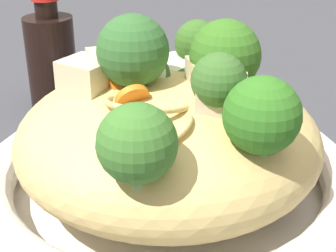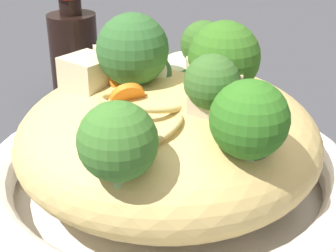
# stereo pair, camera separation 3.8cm
# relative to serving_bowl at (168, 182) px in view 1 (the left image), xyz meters

# --- Properties ---
(ground_plane) EXTENTS (3.00, 3.00, 0.00)m
(ground_plane) POSITION_rel_serving_bowl_xyz_m (0.00, 0.00, -0.02)
(ground_plane) COLOR #393A40
(serving_bowl) EXTENTS (0.29, 0.29, 0.05)m
(serving_bowl) POSITION_rel_serving_bowl_xyz_m (0.00, 0.00, 0.00)
(serving_bowl) COLOR white
(serving_bowl) RESTS_ON ground_plane
(noodle_heap) EXTENTS (0.23, 0.23, 0.10)m
(noodle_heap) POSITION_rel_serving_bowl_xyz_m (-0.00, 0.00, 0.04)
(noodle_heap) COLOR tan
(noodle_heap) RESTS_ON serving_bowl
(broccoli_florets) EXTENTS (0.18, 0.14, 0.08)m
(broccoli_florets) POSITION_rel_serving_bowl_xyz_m (-0.03, -0.01, 0.10)
(broccoli_florets) COLOR #97B170
(broccoli_florets) RESTS_ON serving_bowl
(carrot_coins) EXTENTS (0.13, 0.07, 0.03)m
(carrot_coins) POSITION_rel_serving_bowl_xyz_m (-0.01, 0.02, 0.08)
(carrot_coins) COLOR orange
(carrot_coins) RESTS_ON serving_bowl
(zucchini_slices) EXTENTS (0.14, 0.10, 0.04)m
(zucchini_slices) POSITION_rel_serving_bowl_xyz_m (-0.01, -0.02, 0.08)
(zucchini_slices) COLOR beige
(zucchini_slices) RESTS_ON serving_bowl
(chicken_chunks) EXTENTS (0.12, 0.13, 0.03)m
(chicken_chunks) POSITION_rel_serving_bowl_xyz_m (-0.00, 0.01, 0.09)
(chicken_chunks) COLOR beige
(chicken_chunks) RESTS_ON serving_bowl
(soy_sauce_bottle) EXTENTS (0.05, 0.05, 0.13)m
(soy_sauce_bottle) POSITION_rel_serving_bowl_xyz_m (0.22, 0.10, 0.03)
(soy_sauce_bottle) COLOR black
(soy_sauce_bottle) RESTS_ON ground_plane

